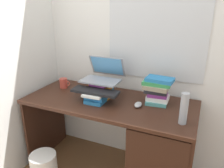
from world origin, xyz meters
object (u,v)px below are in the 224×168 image
Objects in this scene: keyboard at (95,91)px; water_bottle at (184,109)px; book_stack_keyboard_riser at (96,97)px; book_stack_side at (157,90)px; mug at (64,83)px; book_stack_tall at (100,89)px; computer_mouse at (138,105)px; desk at (149,145)px; laptop at (103,74)px.

water_bottle reaches higher than keyboard.
book_stack_keyboard_riser is 0.06m from keyboard.
keyboard is 0.76m from water_bottle.
mug is (-0.96, -0.01, -0.07)m from book_stack_side.
book_stack_tall is 0.81m from water_bottle.
book_stack_keyboard_riser is 0.88× the size of water_bottle.
water_bottle is at bearing -46.98° from book_stack_side.
book_stack_side reaches higher than mug.
book_stack_side reaches higher than computer_mouse.
book_stack_side is (0.52, 0.05, 0.06)m from book_stack_tall.
book_stack_side is at bearing 20.41° from book_stack_keyboard_riser.
computer_mouse is at bearing 7.21° from keyboard.
book_stack_keyboard_riser is at bearing -159.59° from book_stack_side.
book_stack_side reaches higher than book_stack_keyboard_riser.
desk is 1.04m from mug.
book_stack_tall reaches higher than mug.
keyboard is at bearing -84.30° from laptop.
book_stack_keyboard_riser reaches higher than computer_mouse.
desk is 0.49m from book_stack_side.
desk is 3.64× the size of keyboard.
water_bottle is (0.77, -0.22, 0.05)m from book_stack_tall.
water_bottle is (1.21, -0.26, 0.07)m from mug.
water_bottle reaches higher than book_stack_tall.
book_stack_side is at bearing -1.97° from laptop.
laptop is at bearing 89.80° from book_stack_tall.
laptop is 3.38× the size of computer_mouse.
computer_mouse is at bearing -12.04° from book_stack_tall.
book_stack_tall is 0.93× the size of book_stack_side.
book_stack_keyboard_riser is at bearing -83.38° from laptop.
desk is 4.36× the size of laptop.
book_stack_tall is 1.15× the size of book_stack_keyboard_riser.
mug is 1.24m from water_bottle.
computer_mouse is at bearing 160.11° from water_bottle.
keyboard is at bearing 174.09° from water_bottle.
computer_mouse is at bearing -8.10° from mug.
book_stack_keyboard_riser is 0.50m from mug.
keyboard reaches higher than desk.
book_stack_keyboard_riser is at bearing 55.04° from keyboard.
laptop reaches higher than water_bottle.
computer_mouse is 0.41m from water_bottle.
desk is at bearing 3.72° from keyboard.
computer_mouse reaches higher than desk.
keyboard is 0.39m from computer_mouse.
desk is at bearing -7.83° from mug.
book_stack_tall is at bearing -174.84° from book_stack_side.
book_stack_keyboard_riser reaches higher than desk.
laptop reaches higher than book_stack_side.
mug is (-0.46, 0.18, -0.05)m from keyboard.
desk is at bearing 154.36° from water_bottle.
computer_mouse is 0.44× the size of water_bottle.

